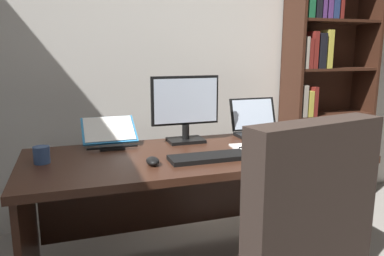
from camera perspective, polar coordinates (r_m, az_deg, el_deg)
name	(u,v)px	position (r m, az deg, el deg)	size (l,w,h in m)	color
wall_back	(182,31)	(2.98, -1.58, 14.49)	(4.85, 0.12, 2.89)	beige
desk	(191,181)	(2.23, -0.19, -8.01)	(1.86, 0.77, 0.74)	#381E14
bookshelf	(320,94)	(3.31, 18.85, 4.94)	(0.76, 0.30, 1.92)	#381E14
monitor	(185,110)	(2.30, -1.01, 2.78)	(0.43, 0.16, 0.41)	black
laptop	(260,128)	(2.54, 10.31, -0.01)	(0.33, 0.31, 0.24)	black
keyboard	(209,157)	(1.96, 2.61, -4.48)	(0.42, 0.15, 0.02)	black
computer_mouse	(153,161)	(1.88, -6.01, -5.02)	(0.06, 0.10, 0.04)	black
reading_stand_with_book	(109,132)	(2.31, -12.47, -0.61)	(0.32, 0.30, 0.15)	black
open_binder	(315,150)	(2.21, 18.25, -3.21)	(0.51, 0.29, 0.02)	green
notepad	(247,148)	(2.19, 8.34, -3.08)	(0.15, 0.21, 0.01)	silver
pen	(250,147)	(2.20, 8.81, -2.80)	(0.01, 0.01, 0.14)	black
coffee_mug	(42,155)	(2.04, -21.91, -3.81)	(0.08, 0.08, 0.09)	#334C7A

